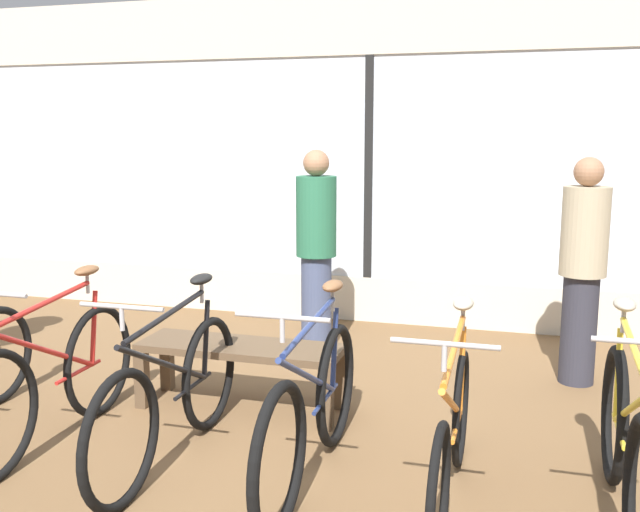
{
  "coord_description": "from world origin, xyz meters",
  "views": [
    {
      "loc": [
        1.48,
        -3.55,
        1.88
      ],
      "look_at": [
        0.0,
        1.57,
        0.95
      ],
      "focal_mm": 40.0,
      "sensor_mm": 36.0,
      "label": 1
    }
  ],
  "objects_px": {
    "customer_near_rack": "(583,267)",
    "bicycle_right": "(452,436)",
    "bicycle_far_right": "(626,447)",
    "bicycle_center_left": "(172,396)",
    "bicycle_left": "(52,380)",
    "bicycle_center_right": "(312,411)",
    "customer_by_window": "(316,248)",
    "display_bench": "(241,356)"
  },
  "relations": [
    {
      "from": "bicycle_far_right",
      "to": "bicycle_right",
      "type": "bearing_deg",
      "value": -176.35
    },
    {
      "from": "display_bench",
      "to": "bicycle_far_right",
      "type": "bearing_deg",
      "value": -20.52
    },
    {
      "from": "bicycle_center_left",
      "to": "customer_by_window",
      "type": "height_order",
      "value": "customer_by_window"
    },
    {
      "from": "customer_near_rack",
      "to": "bicycle_right",
      "type": "bearing_deg",
      "value": -109.08
    },
    {
      "from": "bicycle_center_left",
      "to": "customer_by_window",
      "type": "xyz_separation_m",
      "value": [
        0.21,
        2.21,
        0.52
      ]
    },
    {
      "from": "bicycle_far_right",
      "to": "customer_near_rack",
      "type": "distance_m",
      "value": 2.11
    },
    {
      "from": "bicycle_far_right",
      "to": "display_bench",
      "type": "height_order",
      "value": "bicycle_far_right"
    },
    {
      "from": "bicycle_right",
      "to": "bicycle_left",
      "type": "bearing_deg",
      "value": 178.29
    },
    {
      "from": "display_bench",
      "to": "bicycle_center_left",
      "type": "bearing_deg",
      "value": -94.52
    },
    {
      "from": "bicycle_right",
      "to": "customer_by_window",
      "type": "height_order",
      "value": "customer_by_window"
    },
    {
      "from": "bicycle_far_right",
      "to": "customer_near_rack",
      "type": "relative_size",
      "value": 1.02
    },
    {
      "from": "bicycle_far_right",
      "to": "customer_near_rack",
      "type": "xyz_separation_m",
      "value": [
        -0.09,
        2.05,
        0.49
      ]
    },
    {
      "from": "bicycle_center_right",
      "to": "customer_near_rack",
      "type": "height_order",
      "value": "customer_near_rack"
    },
    {
      "from": "bicycle_right",
      "to": "display_bench",
      "type": "bearing_deg",
      "value": 148.68
    },
    {
      "from": "bicycle_far_right",
      "to": "display_bench",
      "type": "xyz_separation_m",
      "value": [
        -2.34,
        0.87,
        -0.03
      ]
    },
    {
      "from": "bicycle_far_right",
      "to": "display_bench",
      "type": "relative_size",
      "value": 1.24
    },
    {
      "from": "bicycle_left",
      "to": "bicycle_center_left",
      "type": "relative_size",
      "value": 1.0
    },
    {
      "from": "bicycle_far_right",
      "to": "customer_by_window",
      "type": "xyz_separation_m",
      "value": [
        -2.19,
        2.23,
        0.51
      ]
    },
    {
      "from": "customer_near_rack",
      "to": "bicycle_center_right",
      "type": "bearing_deg",
      "value": -125.96
    },
    {
      "from": "bicycle_center_left",
      "to": "bicycle_center_right",
      "type": "bearing_deg",
      "value": -0.16
    },
    {
      "from": "bicycle_right",
      "to": "customer_by_window",
      "type": "relative_size",
      "value": 0.99
    },
    {
      "from": "customer_near_rack",
      "to": "bicycle_left",
      "type": "bearing_deg",
      "value": -146.85
    },
    {
      "from": "bicycle_right",
      "to": "bicycle_far_right",
      "type": "relative_size",
      "value": 0.99
    },
    {
      "from": "bicycle_far_right",
      "to": "bicycle_left",
      "type": "bearing_deg",
      "value": 179.66
    },
    {
      "from": "bicycle_center_right",
      "to": "display_bench",
      "type": "bearing_deg",
      "value": 131.74
    },
    {
      "from": "bicycle_right",
      "to": "customer_near_rack",
      "type": "relative_size",
      "value": 1.01
    },
    {
      "from": "bicycle_left",
      "to": "bicycle_center_left",
      "type": "xyz_separation_m",
      "value": [
        0.8,
        -0.0,
        -0.01
      ]
    },
    {
      "from": "bicycle_right",
      "to": "bicycle_center_left",
      "type": "bearing_deg",
      "value": 177.59
    },
    {
      "from": "bicycle_center_left",
      "to": "customer_by_window",
      "type": "distance_m",
      "value": 2.28
    },
    {
      "from": "bicycle_left",
      "to": "bicycle_center_right",
      "type": "distance_m",
      "value": 1.64
    },
    {
      "from": "bicycle_left",
      "to": "bicycle_far_right",
      "type": "relative_size",
      "value": 1.01
    },
    {
      "from": "bicycle_left",
      "to": "bicycle_center_right",
      "type": "relative_size",
      "value": 0.99
    },
    {
      "from": "bicycle_far_right",
      "to": "display_bench",
      "type": "distance_m",
      "value": 2.49
    },
    {
      "from": "bicycle_far_right",
      "to": "display_bench",
      "type": "bearing_deg",
      "value": 159.48
    },
    {
      "from": "bicycle_right",
      "to": "bicycle_far_right",
      "type": "distance_m",
      "value": 0.82
    },
    {
      "from": "bicycle_center_left",
      "to": "bicycle_right",
      "type": "bearing_deg",
      "value": -2.41
    },
    {
      "from": "bicycle_left",
      "to": "bicycle_far_right",
      "type": "distance_m",
      "value": 3.2
    },
    {
      "from": "bicycle_left",
      "to": "customer_by_window",
      "type": "distance_m",
      "value": 2.48
    },
    {
      "from": "display_bench",
      "to": "bicycle_center_right",
      "type": "bearing_deg",
      "value": -48.26
    },
    {
      "from": "display_bench",
      "to": "customer_by_window",
      "type": "xyz_separation_m",
      "value": [
        0.14,
        1.35,
        0.54
      ]
    },
    {
      "from": "bicycle_left",
      "to": "bicycle_far_right",
      "type": "bearing_deg",
      "value": -0.34
    },
    {
      "from": "bicycle_far_right",
      "to": "customer_by_window",
      "type": "bearing_deg",
      "value": 134.59
    }
  ]
}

